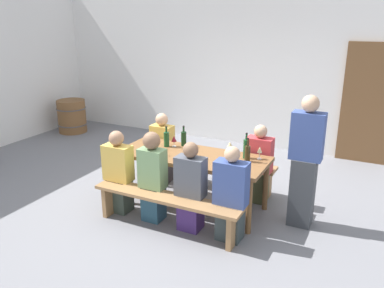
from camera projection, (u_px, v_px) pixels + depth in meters
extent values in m
plane|color=slate|center=(192.00, 205.00, 5.48)|extent=(24.00, 24.00, 0.00)
cube|color=white|center=(263.00, 65.00, 7.58)|extent=(14.00, 0.20, 3.20)
cube|color=brown|center=(369.00, 104.00, 6.81)|extent=(0.90, 0.06, 2.10)
cube|color=brown|center=(192.00, 156.00, 5.25)|extent=(2.02, 0.82, 0.05)
cylinder|color=brown|center=(121.00, 179.00, 5.47)|extent=(0.07, 0.07, 0.70)
cylinder|color=brown|center=(249.00, 207.00, 4.68)|extent=(0.07, 0.07, 0.70)
cylinder|color=brown|center=(148.00, 163.00, 6.06)|extent=(0.07, 0.07, 0.70)
cylinder|color=brown|center=(266.00, 185.00, 5.27)|extent=(0.07, 0.07, 0.70)
cube|color=#9E7247|center=(166.00, 197.00, 4.74)|extent=(1.92, 0.30, 0.04)
cube|color=#9E7247|center=(109.00, 200.00, 5.18)|extent=(0.06, 0.24, 0.41)
cube|color=#9E7247|center=(232.00, 230.00, 4.45)|extent=(0.06, 0.24, 0.41)
cube|color=#9E7247|center=(213.00, 160.00, 5.95)|extent=(1.92, 0.30, 0.04)
cube|color=#9E7247|center=(164.00, 165.00, 6.38)|extent=(0.06, 0.24, 0.41)
cube|color=#9E7247|center=(268.00, 185.00, 5.65)|extent=(0.06, 0.24, 0.41)
cylinder|color=#332814|center=(152.00, 147.00, 5.23)|extent=(0.08, 0.08, 0.22)
cylinder|color=#332814|center=(152.00, 136.00, 5.18)|extent=(0.03, 0.03, 0.08)
cylinder|color=black|center=(152.00, 132.00, 5.17)|extent=(0.03, 0.03, 0.01)
cylinder|color=#194723|center=(167.00, 139.00, 5.54)|extent=(0.08, 0.08, 0.21)
cylinder|color=#194723|center=(166.00, 130.00, 5.50)|extent=(0.03, 0.03, 0.08)
cylinder|color=black|center=(166.00, 127.00, 5.48)|extent=(0.03, 0.03, 0.01)
cylinder|color=#143319|center=(184.00, 139.00, 5.57)|extent=(0.08, 0.08, 0.20)
cylinder|color=#143319|center=(184.00, 129.00, 5.53)|extent=(0.03, 0.03, 0.08)
cylinder|color=black|center=(184.00, 126.00, 5.52)|extent=(0.03, 0.03, 0.01)
cylinder|color=#194723|center=(246.00, 149.00, 5.09)|extent=(0.07, 0.07, 0.25)
cylinder|color=#194723|center=(247.00, 137.00, 5.03)|extent=(0.03, 0.03, 0.08)
cylinder|color=black|center=(247.00, 133.00, 5.02)|extent=(0.03, 0.03, 0.01)
cylinder|color=#332814|center=(247.00, 154.00, 4.98)|extent=(0.07, 0.07, 0.20)
cylinder|color=#332814|center=(248.00, 142.00, 4.93)|extent=(0.02, 0.02, 0.10)
cylinder|color=black|center=(248.00, 138.00, 4.91)|extent=(0.03, 0.03, 0.01)
cylinder|color=silver|center=(230.00, 153.00, 5.31)|extent=(0.06, 0.06, 0.01)
cylinder|color=silver|center=(230.00, 150.00, 5.29)|extent=(0.01, 0.01, 0.08)
cone|color=beige|center=(230.00, 144.00, 5.27)|extent=(0.08, 0.08, 0.07)
cylinder|color=silver|center=(259.00, 159.00, 5.09)|extent=(0.06, 0.06, 0.01)
cylinder|color=silver|center=(259.00, 155.00, 5.08)|extent=(0.01, 0.01, 0.08)
cone|color=beige|center=(260.00, 150.00, 5.05)|extent=(0.06, 0.06, 0.08)
cylinder|color=silver|center=(174.00, 146.00, 5.57)|extent=(0.06, 0.06, 0.01)
cylinder|color=silver|center=(174.00, 144.00, 5.56)|extent=(0.01, 0.01, 0.07)
cone|color=maroon|center=(174.00, 139.00, 5.53)|extent=(0.07, 0.07, 0.08)
cube|color=#364137|center=(120.00, 195.00, 5.28)|extent=(0.29, 0.24, 0.45)
cube|color=gold|center=(118.00, 163.00, 5.13)|extent=(0.38, 0.20, 0.48)
sphere|color=#A87A5B|center=(116.00, 138.00, 5.03)|extent=(0.19, 0.19, 0.19)
cube|color=#284C60|center=(154.00, 203.00, 5.05)|extent=(0.25, 0.24, 0.45)
cube|color=#729966|center=(152.00, 168.00, 4.90)|extent=(0.33, 0.20, 0.51)
sphere|color=#846047|center=(151.00, 141.00, 4.79)|extent=(0.22, 0.22, 0.22)
cube|color=#452A6B|center=(191.00, 212.00, 4.82)|extent=(0.27, 0.24, 0.45)
cube|color=#4C515B|center=(191.00, 177.00, 4.68)|extent=(0.36, 0.20, 0.49)
sphere|color=#846047|center=(191.00, 150.00, 4.57)|extent=(0.19, 0.19, 0.19)
cube|color=#364243|center=(230.00, 221.00, 4.61)|extent=(0.29, 0.24, 0.45)
cube|color=#384C8C|center=(231.00, 183.00, 4.45)|extent=(0.38, 0.20, 0.52)
sphere|color=tan|center=(232.00, 154.00, 4.35)|extent=(0.18, 0.18, 0.18)
cube|color=#3A3639|center=(163.00, 168.00, 6.22)|extent=(0.26, 0.24, 0.45)
cube|color=gold|center=(162.00, 140.00, 6.08)|extent=(0.34, 0.20, 0.47)
sphere|color=tan|center=(162.00, 119.00, 5.97)|extent=(0.19, 0.19, 0.19)
cube|color=#4F5533|center=(258.00, 186.00, 5.56)|extent=(0.27, 0.24, 0.45)
cube|color=#C6383D|center=(259.00, 155.00, 5.41)|extent=(0.36, 0.20, 0.49)
sphere|color=tan|center=(261.00, 131.00, 5.31)|extent=(0.18, 0.18, 0.18)
cube|color=#3B3E42|center=(302.00, 192.00, 4.87)|extent=(0.29, 0.24, 0.87)
cube|color=#384C8C|center=(307.00, 136.00, 4.64)|extent=(0.38, 0.20, 0.58)
sphere|color=tan|center=(311.00, 104.00, 4.52)|extent=(0.20, 0.20, 0.20)
cylinder|color=brown|center=(72.00, 116.00, 8.82)|extent=(0.62, 0.62, 0.73)
torus|color=#4C4C51|center=(71.00, 108.00, 8.76)|extent=(0.65, 0.65, 0.02)
torus|color=#4C4C51|center=(73.00, 124.00, 8.88)|extent=(0.65, 0.65, 0.02)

